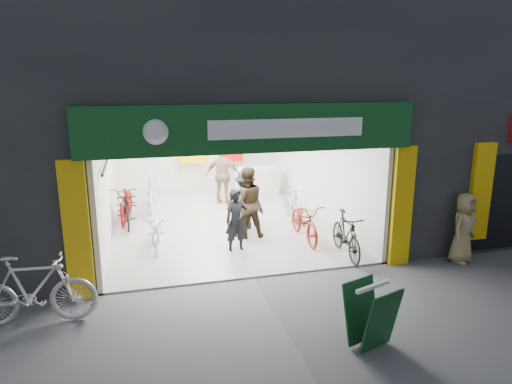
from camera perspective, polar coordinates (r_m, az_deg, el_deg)
name	(u,v)px	position (r m, az deg, el deg)	size (l,w,h in m)	color
ground	(253,278)	(9.42, -0.32, -10.76)	(60.00, 60.00, 0.00)	#56565B
building	(241,65)	(13.62, -1.94, 15.53)	(17.00, 10.27, 8.00)	#232326
bike_left_front	(156,231)	(11.10, -12.34, -4.83)	(0.56, 1.62, 0.85)	#AEAEB3
bike_left_midfront	(127,209)	(12.88, -15.87, -2.08)	(0.47, 1.66, 1.00)	black
bike_left_midback	(127,202)	(13.45, -15.85, -1.27)	(0.70, 2.02, 1.06)	maroon
bike_left_back	(151,192)	(14.29, -13.02, -0.04)	(0.54, 1.90, 1.14)	silver
bike_right_front	(346,235)	(10.51, 11.20, -5.30)	(0.49, 1.73, 1.04)	black
bike_right_mid	(305,221)	(11.43, 6.09, -3.65)	(0.66, 1.89, 0.99)	maroon
bike_right_back	(292,203)	(12.95, 4.49, -1.38)	(0.49, 1.74, 1.05)	#A7A6AB
parked_bike	(33,290)	(8.40, -26.09, -10.94)	(0.57, 2.01, 1.21)	silver
customer_a	(236,221)	(10.56, -2.46, -3.62)	(0.55, 0.36, 1.50)	black
customer_b	(246,203)	(11.41, -1.20, -1.39)	(0.89, 0.70, 1.84)	#352718
customer_c	(245,201)	(12.06, -1.35, -1.15)	(1.03, 0.59, 1.59)	black
customer_d	(223,175)	(14.55, -4.12, 2.10)	(1.12, 0.47, 1.92)	#9C775A
pedestrian_near	(463,228)	(10.94, 24.48, -4.10)	(0.76, 0.50, 1.56)	#8F7D53
sandwich_board	(371,314)	(7.22, 14.17, -14.59)	(0.80, 0.81, 0.97)	#0E3818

